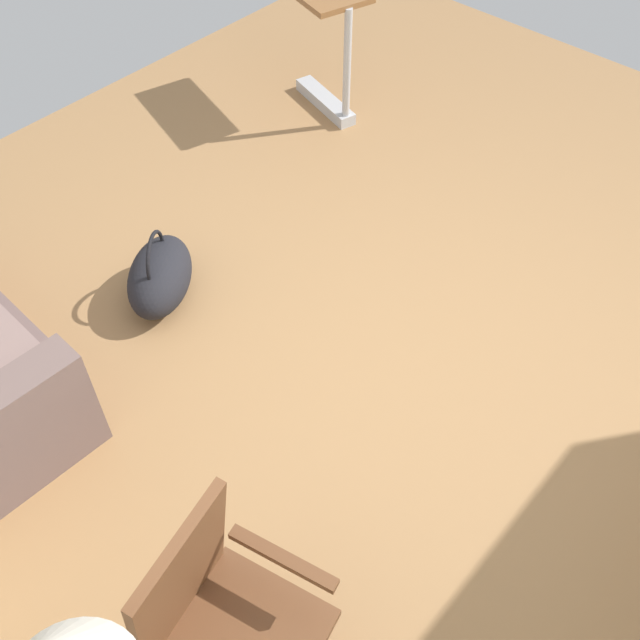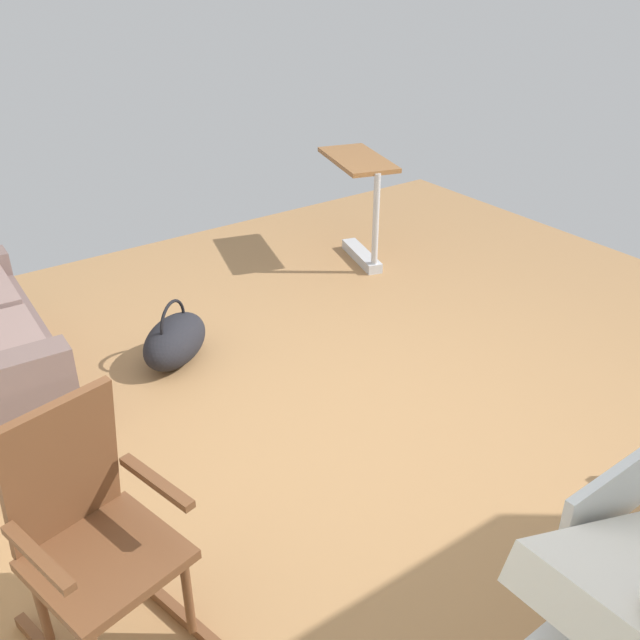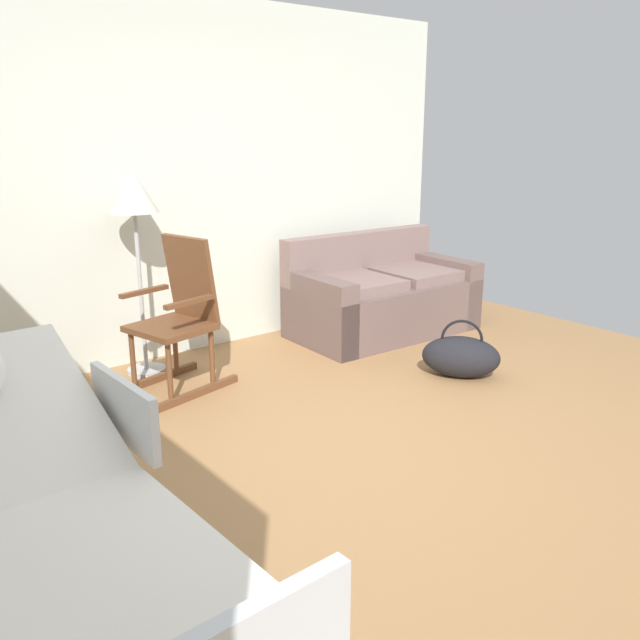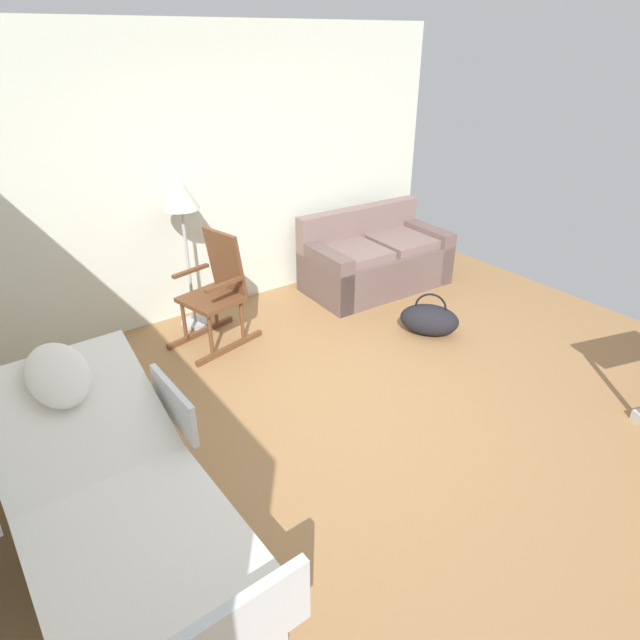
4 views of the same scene
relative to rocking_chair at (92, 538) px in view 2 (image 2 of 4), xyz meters
The scene contains 4 objects.
ground_plane 1.81m from the rocking_chair, 78.07° to the right, with size 6.52×6.52×0.00m, color #9E7247.
rocking_chair is the anchor object (origin of this frame).
overbed_table 3.81m from the rocking_chair, 52.88° to the right, with size 0.88×0.60×0.84m.
duffel_bag 2.02m from the rocking_chair, 32.52° to the right, with size 0.59×0.64×0.43m.
Camera 2 is at (-2.31, 2.09, 2.39)m, focal length 39.33 mm.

